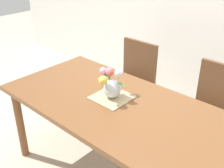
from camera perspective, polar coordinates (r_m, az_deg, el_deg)
The scene contains 5 objects.
dining_table at distance 2.15m, azimuth 0.64°, elevation -5.71°, with size 1.80×0.90×0.75m.
chair_left at distance 3.01m, azimuth 4.25°, elevation 1.36°, with size 0.42×0.42×0.90m.
chair_right at distance 2.63m, azimuth 19.87°, elevation -4.54°, with size 0.42×0.42×0.90m.
placemat at distance 2.17m, azimuth 0.00°, elevation -2.72°, with size 0.28×0.28×0.01m, color tan.
flower_vase at distance 2.11m, azimuth -0.20°, elevation -0.12°, with size 0.24×0.26×0.25m.
Camera 1 is at (1.19, -1.35, 1.84)m, focal length 44.84 mm.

